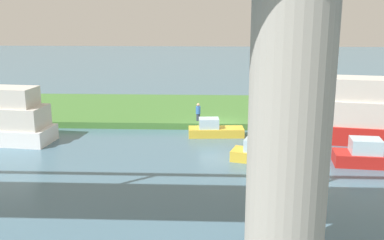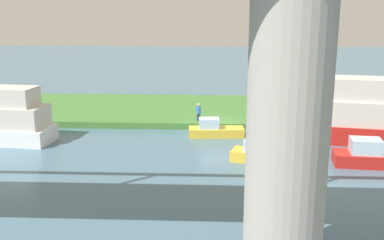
# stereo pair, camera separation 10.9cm
# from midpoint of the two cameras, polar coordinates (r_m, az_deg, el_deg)

# --- Properties ---
(ground_plane) EXTENTS (160.00, 160.00, 0.00)m
(ground_plane) POSITION_cam_midpoint_polar(r_m,az_deg,el_deg) (35.16, 3.01, -1.26)
(ground_plane) COLOR #476B7F
(grassy_bank) EXTENTS (80.00, 12.00, 0.50)m
(grassy_bank) POSITION_cam_midpoint_polar(r_m,az_deg,el_deg) (40.93, 2.94, 1.25)
(grassy_bank) COLOR #427533
(grassy_bank) RESTS_ON ground
(bridge_pylon) EXTENTS (2.70, 2.70, 10.75)m
(bridge_pylon) POSITION_cam_midpoint_polar(r_m,az_deg,el_deg) (15.13, 11.87, -0.75)
(bridge_pylon) COLOR #9E998E
(bridge_pylon) RESTS_ON ground
(person_on_bank) EXTENTS (0.42, 0.42, 1.39)m
(person_on_bank) POSITION_cam_midpoint_polar(r_m,az_deg,el_deg) (35.82, 0.69, 1.02)
(person_on_bank) COLOR #2D334C
(person_on_bank) RESTS_ON grassy_bank
(mooring_post) EXTENTS (0.20, 0.20, 0.96)m
(mooring_post) POSITION_cam_midpoint_polar(r_m,az_deg,el_deg) (37.45, 15.99, 0.69)
(mooring_post) COLOR brown
(mooring_post) RESTS_ON grassy_bank
(motorboat_white) EXTENTS (10.02, 4.84, 4.91)m
(motorboat_white) POSITION_cam_midpoint_polar(r_m,az_deg,el_deg) (33.77, 18.59, 0.58)
(motorboat_white) COLOR red
(motorboat_white) RESTS_ON ground
(houseboat_blue) EXTENTS (5.02, 2.22, 1.62)m
(houseboat_blue) POSITION_cam_midpoint_polar(r_m,az_deg,el_deg) (29.19, 21.57, -4.20)
(houseboat_blue) COLOR red
(houseboat_blue) RESTS_ON ground
(pontoon_yellow) EXTENTS (4.47, 2.68, 1.41)m
(pontoon_yellow) POSITION_cam_midpoint_polar(r_m,az_deg,el_deg) (28.13, 8.89, -4.20)
(pontoon_yellow) COLOR gold
(pontoon_yellow) RESTS_ON ground
(riverboat_paddlewheel) EXTENTS (4.08, 1.67, 1.33)m
(riverboat_paddlewheel) POSITION_cam_midpoint_polar(r_m,az_deg,el_deg) (33.39, 2.70, -1.22)
(riverboat_paddlewheel) COLOR gold
(riverboat_paddlewheel) RESTS_ON ground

